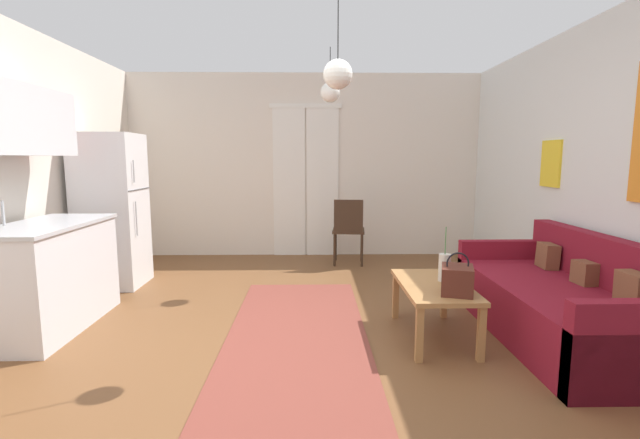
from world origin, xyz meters
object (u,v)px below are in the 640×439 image
Objects in this scene: bamboo_vase at (445,267)px; pendant_lamp_far at (330,92)px; coffee_table at (434,291)px; refrigerator at (112,211)px; accent_chair at (348,228)px; pendant_lamp_near at (338,74)px; handbag at (457,279)px; couch at (565,305)px.

pendant_lamp_far is (-0.86, 1.54, 1.58)m from bamboo_vase.
refrigerator reaches higher than coffee_table.
refrigerator is 1.90× the size of accent_chair.
pendant_lamp_far is (0.02, 1.77, 0.13)m from pendant_lamp_near.
coffee_table is at bearing -25.91° from refrigerator.
handbag is at bearing -69.45° from coffee_table.
handbag is at bearing -91.29° from bamboo_vase.
bamboo_vase is 0.50× the size of accent_chair.
bamboo_vase is 0.75× the size of pendant_lamp_far.
handbag is 1.71m from pendant_lamp_near.
refrigerator is 3.15m from pendant_lamp_near.
pendant_lamp_near reaches higher than handbag.
bamboo_vase is at bearing 14.36° from pendant_lamp_near.
couch is 2.79× the size of pendant_lamp_near.
handbag is at bearing -7.06° from pendant_lamp_near.
handbag is 2.76m from accent_chair.
refrigerator is 2.37× the size of pendant_lamp_near.
pendant_lamp_near is (-0.78, -0.14, 1.63)m from coffee_table.
couch is 4.53m from refrigerator.
coffee_table is 1.35× the size of pendant_lamp_near.
pendant_lamp_near is at bearing -176.84° from couch.
accent_chair is at bearing 121.05° from couch.
accent_chair is (-0.58, 2.37, -0.05)m from bamboo_vase.
coffee_table is 0.31m from handbag.
pendant_lamp_near reaches higher than accent_chair.
pendant_lamp_far is (-1.79, 1.67, 1.86)m from couch.
refrigerator is at bearing 24.26° from accent_chair.
couch reaches higher than coffee_table.
refrigerator is (-4.20, 1.58, 0.57)m from couch.
couch is 0.99m from handbag.
coffee_table is 3.56m from refrigerator.
accent_chair is 1.25× the size of pendant_lamp_near.
pendant_lamp_far reaches higher than coffee_table.
accent_chair is at bearing 101.87° from handbag.
coffee_table is 1.63× the size of pendant_lamp_far.
pendant_lamp_far reaches higher than accent_chair.
refrigerator is (-3.27, 1.79, 0.30)m from handbag.
pendant_lamp_far reaches higher than bamboo_vase.
pendant_lamp_near is (-0.88, -0.23, 1.46)m from bamboo_vase.
bamboo_vase is 1.72m from pendant_lamp_near.
handbag is at bearing -65.55° from pendant_lamp_far.
accent_chair is (-1.50, 2.49, 0.23)m from couch.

